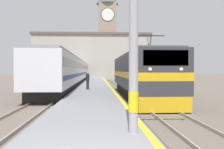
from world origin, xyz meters
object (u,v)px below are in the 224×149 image
person_on_platform (88,80)px  passenger_train (73,71)px  locomotive_train (139,75)px  clock_tower (107,30)px

person_on_platform → passenger_train: bearing=100.3°
passenger_train → locomotive_train: bearing=-68.9°
passenger_train → clock_tower: bearing=78.5°
locomotive_train → clock_tower: size_ratio=0.69×
passenger_train → person_on_platform: passenger_train is taller
locomotive_train → person_on_platform: size_ratio=10.20×
locomotive_train → person_on_platform: (-4.35, 3.33, -0.54)m
passenger_train → clock_tower: 34.11m
locomotive_train → passenger_train: locomotive_train is taller
locomotive_train → person_on_platform: locomotive_train is taller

